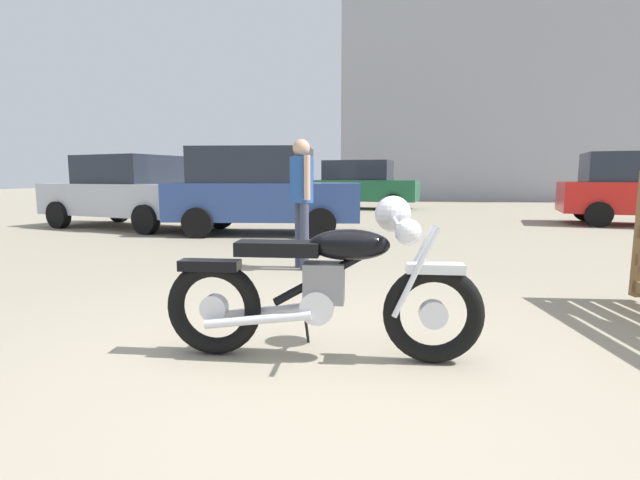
% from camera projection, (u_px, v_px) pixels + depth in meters
% --- Properties ---
extents(ground_plane, '(80.00, 80.00, 0.00)m').
position_uv_depth(ground_plane, '(320.00, 375.00, 2.80)').
color(ground_plane, gray).
extents(vintage_motorcycle, '(2.07, 0.73, 1.07)m').
position_uv_depth(vintage_motorcycle, '(330.00, 285.00, 3.02)').
color(vintage_motorcycle, black).
rests_on(vintage_motorcycle, ground_plane).
extents(bystander, '(0.31, 0.38, 1.66)m').
position_uv_depth(bystander, '(302.00, 190.00, 5.91)').
color(bystander, '#383D51').
rests_on(bystander, ground_plane).
extents(silver_sedan_mid, '(3.99, 2.01, 1.78)m').
position_uv_depth(silver_sedan_mid, '(171.00, 185.00, 15.72)').
color(silver_sedan_mid, black).
rests_on(silver_sedan_mid, ground_plane).
extents(pale_sedan_back, '(4.14, 2.36, 1.78)m').
position_uv_depth(pale_sedan_back, '(262.00, 190.00, 9.68)').
color(pale_sedan_back, black).
rests_on(pale_sedan_back, ground_plane).
extents(red_hatchback_near, '(4.01, 2.04, 1.78)m').
position_uv_depth(red_hatchback_near, '(362.00, 184.00, 17.27)').
color(red_hatchback_near, black).
rests_on(red_hatchback_near, ground_plane).
extents(dark_sedan_left, '(4.45, 2.52, 1.67)m').
position_uv_depth(dark_sedan_left, '(129.00, 192.00, 10.86)').
color(dark_sedan_left, black).
rests_on(dark_sedan_left, ground_plane).
extents(industrial_building, '(16.63, 14.35, 24.12)m').
position_uv_depth(industrial_building, '(486.00, 101.00, 28.20)').
color(industrial_building, '#9EA0A8').
rests_on(industrial_building, ground_plane).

